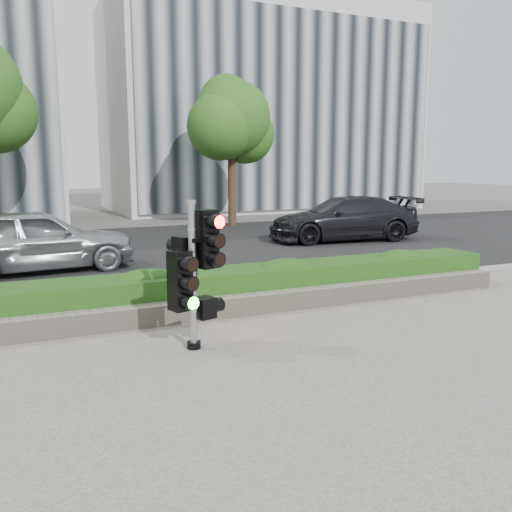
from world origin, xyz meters
The scene contains 11 objects.
ground centered at (0.00, 0.00, 0.00)m, with size 120.00×120.00×0.00m, color #51514C.
sidewalk centered at (0.00, -2.50, 0.01)m, with size 16.00×11.00×0.03m, color #9E9389.
road centered at (0.00, 10.00, 0.01)m, with size 60.00×13.00×0.02m, color black.
curb centered at (0.00, 3.15, 0.06)m, with size 60.00×0.25×0.12m, color gray.
stone_wall centered at (0.00, 1.90, 0.20)m, with size 12.00×0.32×0.34m, color gray.
hedge centered at (0.00, 2.55, 0.37)m, with size 12.00×1.00×0.68m, color #3A7123.
building_right centered at (11.00, 25.00, 6.00)m, with size 18.00×10.00×12.00m, color #B7B7B2.
tree_right centered at (5.48, 15.55, 4.48)m, with size 4.10×3.58×6.53m.
traffic_signal centered at (-0.98, 0.57, 1.19)m, with size 0.77×0.66×2.11m.
car_silver centered at (-2.79, 7.60, 0.82)m, with size 1.88×4.67×1.59m, color #A1A4A8.
car_dark centered at (7.28, 9.42, 0.79)m, with size 2.15×5.29×1.54m, color black.
Camera 1 is at (-3.20, -6.58, 2.59)m, focal length 38.00 mm.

